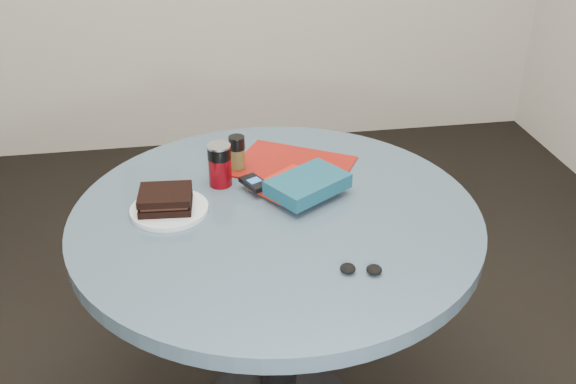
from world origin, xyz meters
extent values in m
cylinder|color=black|center=(0.00, 0.00, 0.37)|extent=(0.11, 0.11, 0.68)
cylinder|color=#3A4F60|center=(0.00, 0.00, 0.73)|extent=(1.00, 1.00, 0.04)
cylinder|color=silver|center=(-0.26, 0.04, 0.76)|extent=(0.24, 0.24, 0.01)
cube|color=black|center=(-0.26, 0.04, 0.77)|extent=(0.13, 0.11, 0.02)
cube|color=#371C15|center=(-0.26, 0.04, 0.78)|extent=(0.12, 0.10, 0.01)
cube|color=black|center=(-0.26, 0.04, 0.80)|extent=(0.13, 0.11, 0.02)
cylinder|color=#6A050B|center=(-0.12, 0.15, 0.79)|extent=(0.08, 0.08, 0.08)
cylinder|color=black|center=(-0.12, 0.15, 0.84)|extent=(0.08, 0.08, 0.03)
cylinder|color=silver|center=(-0.12, 0.15, 0.86)|extent=(0.08, 0.08, 0.01)
cylinder|color=brown|center=(-0.07, 0.23, 0.78)|extent=(0.05, 0.05, 0.06)
cylinder|color=black|center=(-0.07, 0.23, 0.83)|extent=(0.06, 0.06, 0.04)
cube|color=maroon|center=(0.08, 0.22, 0.75)|extent=(0.38, 0.36, 0.01)
cube|color=#B31C0E|center=(0.05, 0.11, 0.76)|extent=(0.20, 0.19, 0.01)
cube|color=navy|center=(0.09, 0.05, 0.79)|extent=(0.23, 0.21, 0.04)
cube|color=black|center=(-0.04, 0.10, 0.78)|extent=(0.08, 0.09, 0.01)
cube|color=#2051A4|center=(-0.04, 0.10, 0.78)|extent=(0.04, 0.04, 0.00)
ellipsoid|color=black|center=(0.11, -0.27, 0.76)|extent=(0.04, 0.04, 0.02)
ellipsoid|color=black|center=(0.17, -0.28, 0.76)|extent=(0.04, 0.04, 0.02)
camera|label=1|loc=(-0.18, -1.32, 1.57)|focal=40.00mm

